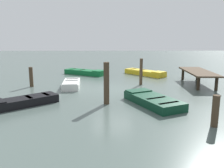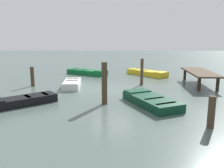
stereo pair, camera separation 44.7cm
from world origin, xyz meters
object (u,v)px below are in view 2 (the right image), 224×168
(rowboat_white, at_px, (72,84))
(mooring_piling_center, at_px, (142,72))
(mooring_piling_mid_left, at_px, (211,112))
(rowboat_dark_green, at_px, (151,100))
(rowboat_green, at_px, (87,72))
(rowboat_yellow, at_px, (147,73))
(rowboat_black, at_px, (22,101))
(mooring_piling_near_right, at_px, (104,83))
(mooring_piling_mid_right, at_px, (32,77))
(dock_segment, at_px, (200,73))

(rowboat_white, xyz_separation_m, mooring_piling_center, (-0.74, 4.72, 0.70))
(mooring_piling_mid_left, bearing_deg, rowboat_dark_green, -148.85)
(rowboat_dark_green, bearing_deg, rowboat_green, -0.48)
(rowboat_green, bearing_deg, rowboat_yellow, 25.45)
(rowboat_black, distance_m, mooring_piling_center, 8.13)
(mooring_piling_near_right, bearing_deg, rowboat_green, -167.86)
(mooring_piling_center, height_order, mooring_piling_mid_right, mooring_piling_center)
(dock_segment, relative_size, rowboat_dark_green, 1.23)
(rowboat_black, bearing_deg, rowboat_white, -150.96)
(rowboat_yellow, height_order, rowboat_green, same)
(dock_segment, relative_size, rowboat_green, 1.20)
(rowboat_green, bearing_deg, mooring_piling_center, -17.11)
(rowboat_green, distance_m, mooring_piling_near_right, 9.46)
(dock_segment, distance_m, mooring_piling_near_right, 7.95)
(mooring_piling_mid_left, distance_m, mooring_piling_near_right, 5.11)
(rowboat_yellow, relative_size, mooring_piling_near_right, 1.70)
(rowboat_black, height_order, mooring_piling_center, mooring_piling_center)
(rowboat_dark_green, relative_size, rowboat_green, 0.98)
(rowboat_black, bearing_deg, dock_segment, 166.54)
(rowboat_white, relative_size, mooring_piling_center, 1.51)
(mooring_piling_mid_right, distance_m, mooring_piling_near_right, 6.57)
(rowboat_yellow, xyz_separation_m, mooring_piling_near_right, (8.88, -3.27, 0.83))
(rowboat_black, bearing_deg, mooring_piling_center, 178.56)
(rowboat_white, bearing_deg, dock_segment, 90.54)
(rowboat_yellow, bearing_deg, rowboat_black, -80.75)
(rowboat_yellow, bearing_deg, mooring_piling_mid_left, -38.14)
(rowboat_black, bearing_deg, rowboat_green, -141.59)
(mooring_piling_mid_right, bearing_deg, mooring_piling_center, 94.20)
(mooring_piling_center, bearing_deg, rowboat_yellow, 167.48)
(dock_segment, bearing_deg, rowboat_yellow, -140.91)
(rowboat_black, bearing_deg, rowboat_yellow, -167.96)
(mooring_piling_near_right, bearing_deg, rowboat_white, -149.11)
(rowboat_yellow, height_order, mooring_piling_near_right, mooring_piling_near_right)
(mooring_piling_mid_right, bearing_deg, mooring_piling_mid_left, 51.73)
(rowboat_white, bearing_deg, rowboat_black, -26.48)
(rowboat_green, height_order, mooring_piling_mid_right, mooring_piling_mid_right)
(rowboat_green, relative_size, mooring_piling_mid_left, 3.12)
(mooring_piling_mid_left, bearing_deg, rowboat_white, -137.40)
(rowboat_white, relative_size, rowboat_green, 0.73)
(mooring_piling_center, bearing_deg, rowboat_dark_green, -0.63)
(rowboat_green, distance_m, mooring_piling_mid_right, 5.93)
(rowboat_yellow, height_order, mooring_piling_mid_right, mooring_piling_mid_right)
(rowboat_white, distance_m, mooring_piling_near_right, 4.70)
(rowboat_dark_green, distance_m, mooring_piling_mid_left, 3.48)
(rowboat_black, height_order, mooring_piling_near_right, mooring_piling_near_right)
(rowboat_green, distance_m, mooring_piling_center, 6.28)
(dock_segment, bearing_deg, mooring_piling_center, -86.88)
(rowboat_dark_green, height_order, mooring_piling_center, mooring_piling_center)
(mooring_piling_center, bearing_deg, mooring_piling_mid_right, -85.80)
(rowboat_dark_green, xyz_separation_m, mooring_piling_near_right, (-0.09, -2.29, 0.83))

